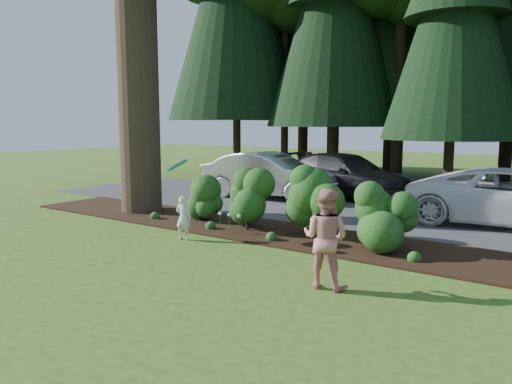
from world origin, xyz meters
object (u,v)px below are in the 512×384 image
at_px(car_silver_wagon, 269,175).
at_px(car_dark_suv, 345,175).
at_px(frisbee, 177,165).
at_px(child, 183,218).
at_px(adult, 325,238).

relative_size(car_silver_wagon, car_dark_suv, 0.91).
height_order(car_silver_wagon, car_dark_suv, car_silver_wagon).
distance_m(car_silver_wagon, car_dark_suv, 2.82).
height_order(car_silver_wagon, frisbee, frisbee).
bearing_deg(car_dark_suv, car_silver_wagon, 141.07).
distance_m(car_dark_suv, child, 8.39).
bearing_deg(frisbee, child, -3.81).
bearing_deg(adult, frisbee, -17.44).
bearing_deg(frisbee, adult, -13.96).
height_order(adult, frisbee, frisbee).
relative_size(adult, frisbee, 2.94).
height_order(child, adult, adult).
height_order(car_dark_suv, frisbee, frisbee).
relative_size(car_silver_wagon, child, 4.75).
xyz_separation_m(car_dark_suv, adult, (4.20, -9.50, 0.01)).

